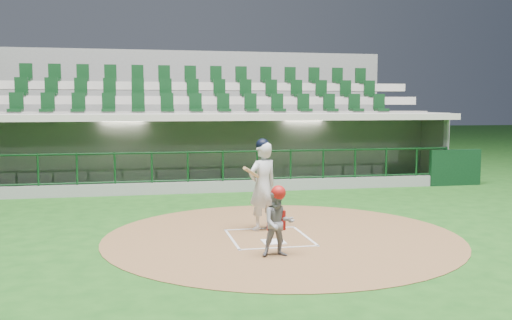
{
  "coord_description": "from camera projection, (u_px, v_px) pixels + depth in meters",
  "views": [
    {
      "loc": [
        -2.53,
        -11.22,
        2.63
      ],
      "look_at": [
        0.34,
        2.6,
        1.3
      ],
      "focal_mm": 40.0,
      "sensor_mm": 36.0,
      "label": 1
    }
  ],
  "objects": [
    {
      "name": "ground",
      "position": [
        266.0,
        235.0,
        11.69
      ],
      "size": [
        120.0,
        120.0,
        0.0
      ],
      "primitive_type": "plane",
      "color": "#184714",
      "rests_on": "ground"
    },
    {
      "name": "dirt_circle",
      "position": [
        282.0,
        236.0,
        11.56
      ],
      "size": [
        7.2,
        7.2,
        0.01
      ],
      "primitive_type": "cylinder",
      "color": "brown",
      "rests_on": "ground"
    },
    {
      "name": "home_plate",
      "position": [
        274.0,
        242.0,
        11.01
      ],
      "size": [
        0.43,
        0.43,
        0.02
      ],
      "primitive_type": "cube",
      "color": "white",
      "rests_on": "dirt_circle"
    },
    {
      "name": "batter_box_chalk",
      "position": [
        269.0,
        237.0,
        11.4
      ],
      "size": [
        1.55,
        1.8,
        0.01
      ],
      "color": "silver",
      "rests_on": "ground"
    },
    {
      "name": "dugout_structure",
      "position": [
        218.0,
        156.0,
        19.25
      ],
      "size": [
        16.4,
        3.7,
        3.0
      ],
      "color": "slate",
      "rests_on": "ground"
    },
    {
      "name": "seating_deck",
      "position": [
        204.0,
        137.0,
        22.19
      ],
      "size": [
        17.0,
        6.72,
        5.15
      ],
      "color": "slate",
      "rests_on": "ground"
    },
    {
      "name": "batter",
      "position": [
        262.0,
        185.0,
        12.05
      ],
      "size": [
        0.94,
        0.99,
        1.95
      ],
      "color": "silver",
      "rests_on": "dirt_circle"
    },
    {
      "name": "catcher",
      "position": [
        278.0,
        221.0,
        9.94
      ],
      "size": [
        0.59,
        0.46,
        1.25
      ],
      "color": "gray",
      "rests_on": "dirt_circle"
    }
  ]
}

